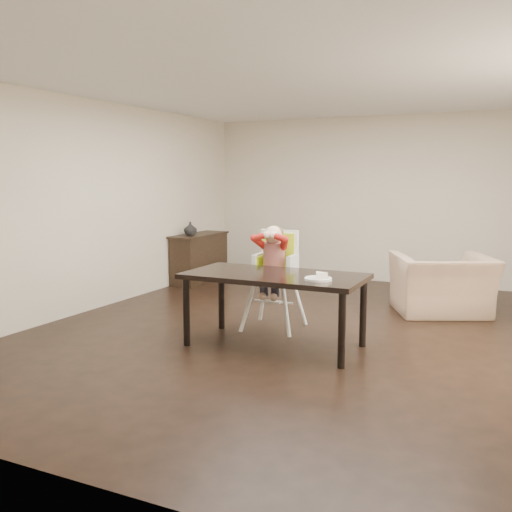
{
  "coord_description": "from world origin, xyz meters",
  "views": [
    {
      "loc": [
        2.05,
        -5.81,
        1.72
      ],
      "look_at": [
        -0.55,
        -0.32,
        0.87
      ],
      "focal_mm": 40.0,
      "sensor_mm": 36.0,
      "label": 1
    }
  ],
  "objects_px": {
    "dining_table": "(275,281)",
    "sideboard": "(199,258)",
    "armchair": "(443,275)",
    "high_chair": "(275,256)"
  },
  "relations": [
    {
      "from": "dining_table",
      "to": "sideboard",
      "type": "distance_m",
      "value": 3.82
    },
    {
      "from": "dining_table",
      "to": "armchair",
      "type": "xyz_separation_m",
      "value": [
        1.36,
        2.17,
        -0.17
      ]
    },
    {
      "from": "dining_table",
      "to": "sideboard",
      "type": "relative_size",
      "value": 1.43
    },
    {
      "from": "dining_table",
      "to": "sideboard",
      "type": "height_order",
      "value": "sideboard"
    },
    {
      "from": "dining_table",
      "to": "high_chair",
      "type": "height_order",
      "value": "high_chair"
    },
    {
      "from": "dining_table",
      "to": "high_chair",
      "type": "relative_size",
      "value": 1.53
    },
    {
      "from": "dining_table",
      "to": "high_chair",
      "type": "distance_m",
      "value": 0.74
    },
    {
      "from": "armchair",
      "to": "sideboard",
      "type": "xyz_separation_m",
      "value": [
        -3.93,
        0.65,
        -0.11
      ]
    },
    {
      "from": "sideboard",
      "to": "dining_table",
      "type": "bearing_deg",
      "value": -47.54
    },
    {
      "from": "dining_table",
      "to": "sideboard",
      "type": "bearing_deg",
      "value": 132.46
    }
  ]
}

